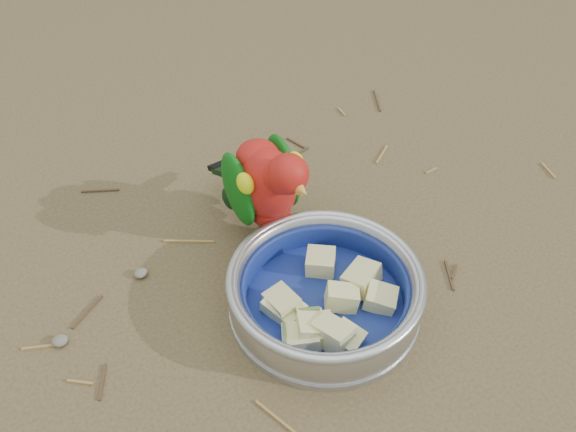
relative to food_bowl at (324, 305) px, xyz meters
name	(u,v)px	position (x,y,z in m)	size (l,w,h in m)	color
ground	(343,353)	(-0.01, -0.07, -0.01)	(60.00, 60.00, 0.00)	brown
food_bowl	(324,305)	(0.00, 0.00, 0.00)	(0.23, 0.23, 0.02)	#B2B2BA
bowl_wall	(325,289)	(0.00, 0.00, 0.03)	(0.23, 0.23, 0.04)	#B2B2BA
fruit_wedges	(325,293)	(0.00, 0.00, 0.02)	(0.14, 0.14, 0.03)	beige
lory_parrot	(267,191)	(-0.01, 0.15, 0.07)	(0.09, 0.20, 0.16)	#AC1712
ground_debris	(328,302)	(0.01, 0.01, -0.01)	(0.90, 0.80, 0.01)	olive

